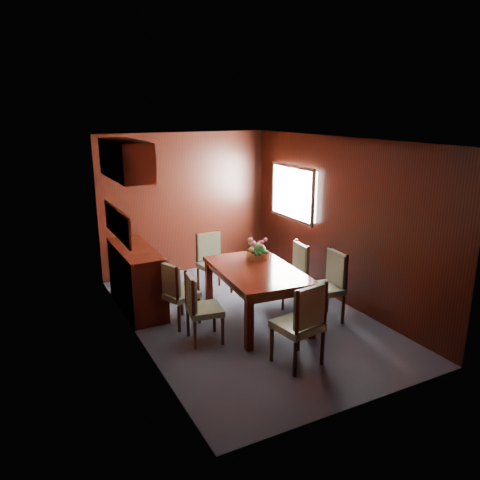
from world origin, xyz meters
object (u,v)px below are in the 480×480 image
chair_right_near (329,282)px  flower_centerpiece (258,248)px  chair_left_near (199,304)px  chair_head (303,320)px  sideboard (137,278)px  dining_table (257,276)px

chair_right_near → flower_centerpiece: size_ratio=3.02×
chair_left_near → chair_right_near: chair_right_near is taller
chair_right_near → chair_head: chair_head is taller
sideboard → dining_table: size_ratio=0.85×
dining_table → chair_head: chair_head is taller
sideboard → chair_right_near: chair_right_near is taller
sideboard → dining_table: (1.32, -1.12, 0.18)m
dining_table → chair_head: bearing=-91.4°
chair_head → chair_right_near: bearing=31.2°
chair_left_near → flower_centerpiece: flower_centerpiece is taller
chair_right_near → chair_left_near: bearing=89.4°
dining_table → flower_centerpiece: (0.23, 0.37, 0.26)m
dining_table → chair_head: size_ratio=1.65×
sideboard → flower_centerpiece: (1.55, -0.75, 0.44)m
chair_head → dining_table: bearing=75.4°
chair_right_near → dining_table: bearing=70.4°
chair_head → chair_left_near: bearing=118.1°
sideboard → chair_head: (1.19, -2.39, 0.10)m
chair_left_near → chair_right_near: bearing=91.3°
dining_table → chair_left_near: bearing=-162.4°
chair_right_near → flower_centerpiece: 1.09m
chair_left_near → flower_centerpiece: 1.35m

